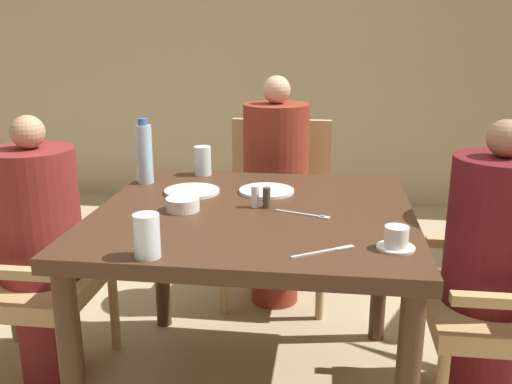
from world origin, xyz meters
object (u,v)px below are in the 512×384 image
(diner_in_far_chair, at_px, (276,191))
(diner_in_right_chair, at_px, (490,271))
(plate_main_right, at_px, (267,191))
(diner_in_left_chair, at_px, (41,250))
(water_bottle, at_px, (144,153))
(glass_tall_near, at_px, (147,236))
(plate_main_left, at_px, (192,191))
(glass_tall_mid, at_px, (203,161))
(chair_left_side, at_px, (8,262))
(teacup_with_saucer, at_px, (396,239))
(chair_far_side, at_px, (278,202))
(bowl_small, at_px, (183,204))

(diner_in_far_chair, bearing_deg, diner_in_right_chair, -44.01)
(plate_main_right, bearing_deg, diner_in_left_chair, -165.00)
(water_bottle, distance_m, glass_tall_near, 0.83)
(diner_in_right_chair, bearing_deg, plate_main_left, 170.45)
(glass_tall_mid, bearing_deg, water_bottle, -141.51)
(plate_main_left, bearing_deg, chair_left_side, -165.19)
(plate_main_left, relative_size, teacup_with_saucer, 1.94)
(plate_main_left, distance_m, teacup_with_saucer, 0.89)
(chair_left_side, distance_m, water_bottle, 0.68)
(diner_in_far_chair, bearing_deg, diner_in_left_chair, -135.99)
(teacup_with_saucer, xyz_separation_m, water_bottle, (-0.96, 0.62, 0.10))
(glass_tall_near, bearing_deg, plate_main_left, 92.90)
(chair_left_side, distance_m, glass_tall_mid, 0.89)
(chair_far_side, xyz_separation_m, bowl_small, (-0.25, -0.99, 0.28))
(bowl_small, bearing_deg, chair_left_side, 176.61)
(water_bottle, bearing_deg, glass_tall_near, -71.53)
(plate_main_right, xyz_separation_m, water_bottle, (-0.52, 0.08, 0.12))
(teacup_with_saucer, bearing_deg, bowl_small, 158.77)
(diner_in_left_chair, distance_m, glass_tall_near, 0.80)
(diner_in_far_chair, distance_m, plate_main_right, 0.60)
(plate_main_left, distance_m, bowl_small, 0.23)
(diner_in_far_chair, xyz_separation_m, plate_main_right, (0.02, -0.57, 0.16))
(bowl_small, height_order, glass_tall_near, glass_tall_near)
(diner_in_far_chair, xyz_separation_m, glass_tall_mid, (-0.29, -0.33, 0.22))
(diner_in_far_chair, relative_size, teacup_with_saucer, 10.37)
(water_bottle, bearing_deg, glass_tall_mid, 38.49)
(chair_left_side, relative_size, plate_main_right, 4.17)
(diner_in_right_chair, relative_size, plate_main_left, 5.03)
(bowl_small, bearing_deg, plate_main_right, 45.18)
(bowl_small, xyz_separation_m, glass_tall_mid, (-0.04, 0.51, 0.04))
(chair_far_side, height_order, bowl_small, chair_far_side)
(chair_left_side, height_order, glass_tall_near, chair_left_side)
(diner_in_left_chair, xyz_separation_m, chair_far_side, (0.83, 0.94, -0.06))
(plate_main_left, height_order, plate_main_right, same)
(diner_in_left_chair, bearing_deg, bowl_small, -4.22)
(chair_left_side, height_order, water_bottle, water_bottle)
(chair_left_side, bearing_deg, chair_far_side, 44.16)
(plate_main_right, distance_m, water_bottle, 0.54)
(chair_left_side, distance_m, diner_in_right_chair, 1.80)
(teacup_with_saucer, bearing_deg, water_bottle, 146.97)
(diner_in_far_chair, relative_size, glass_tall_mid, 9.15)
(plate_main_left, height_order, glass_tall_mid, glass_tall_mid)
(diner_in_left_chair, relative_size, water_bottle, 3.97)
(diner_in_far_chair, height_order, bowl_small, diner_in_far_chair)
(diner_in_right_chair, bearing_deg, plate_main_right, 164.33)
(diner_in_right_chair, bearing_deg, diner_in_left_chair, 180.00)
(teacup_with_saucer, relative_size, glass_tall_mid, 0.88)
(glass_tall_near, bearing_deg, plate_main_right, 69.86)
(bowl_small, bearing_deg, diner_in_left_chair, 175.78)
(diner_in_left_chair, height_order, glass_tall_near, diner_in_left_chair)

